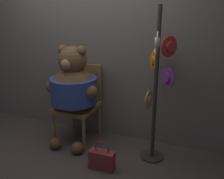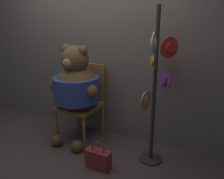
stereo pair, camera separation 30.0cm
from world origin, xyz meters
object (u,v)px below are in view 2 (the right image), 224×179
object	(u,v)px
chair	(83,98)
handbag_on_ground	(98,159)
teddy_bear	(76,86)
hat_display_rack	(156,84)

from	to	relation	value
chair	handbag_on_ground	world-z (taller)	chair
teddy_bear	handbag_on_ground	size ratio (longest dim) A/B	3.77
handbag_on_ground	hat_display_rack	bearing A→B (deg)	41.97
teddy_bear	chair	bearing A→B (deg)	95.23
chair	handbag_on_ground	size ratio (longest dim) A/B	2.92
chair	hat_display_rack	xyz separation A→B (m)	(1.08, -0.17, 0.41)
teddy_bear	hat_display_rack	world-z (taller)	hat_display_rack
hat_display_rack	handbag_on_ground	bearing A→B (deg)	-138.03
handbag_on_ground	teddy_bear	bearing A→B (deg)	143.41
teddy_bear	hat_display_rack	xyz separation A→B (m)	(1.06, 0.02, 0.17)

